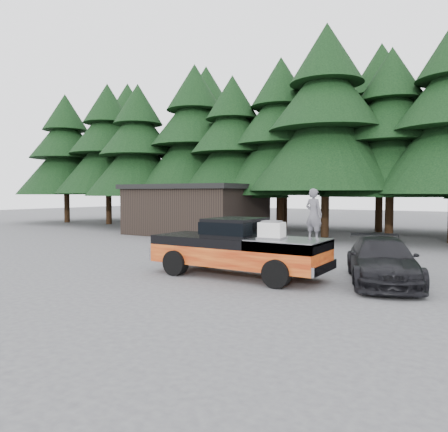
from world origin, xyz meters
The scene contains 8 objects.
ground centered at (0.00, 0.00, 0.00)m, with size 120.00×120.00×0.00m, color #454547.
pickup_truck centered at (0.84, 0.65, 0.67)m, with size 6.00×2.04×1.33m, color orange, non-canonical shape.
truck_cab centered at (0.74, 0.65, 1.62)m, with size 1.66×1.90×0.59m, color black.
air_compressor centered at (2.17, 0.44, 1.58)m, with size 0.72×0.60×0.49m, color silver.
man_on_bed centered at (3.36, 0.85, 2.11)m, with size 0.57×0.37×1.55m, color #535259.
parked_car centered at (5.10, 2.08, 0.68)m, with size 1.92×4.71×1.37m, color black.
utility_building centered at (-9.00, 12.00, 1.67)m, with size 8.40×6.40×3.30m.
treeline centered at (0.42, 17.20, 7.72)m, with size 60.15×16.05×17.50m.
Camera 1 is at (8.02, -11.67, 2.75)m, focal length 35.00 mm.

